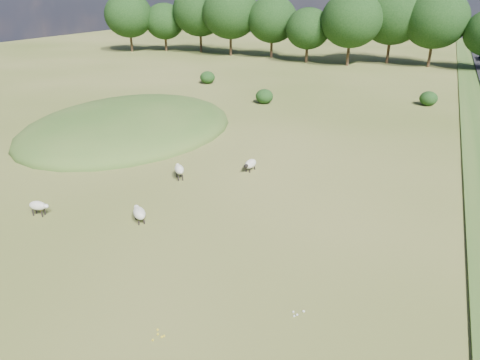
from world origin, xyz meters
The scene contains 8 objects.
ground centered at (0.00, 20.00, 0.00)m, with size 160.00×160.00×0.00m, color #46591B.
mound centered at (-12.00, 12.00, 0.00)m, with size 16.00×20.00×4.00m, color #33561E.
treeline centered at (-1.06, 55.44, 6.57)m, with size 96.28×14.66×11.70m.
shrubs centered at (-3.77, 29.16, 0.74)m, with size 27.53×8.52×1.51m.
sheep_1 centered at (-6.51, -2.42, 0.56)m, with size 1.16×0.64×0.81m.
sheep_2 centered at (-2.43, 4.67, 0.63)m, with size 1.13×1.20×0.91m.
sheep_3 centered at (1.05, 7.65, 0.48)m, with size 0.69×1.34×0.76m.
sheep_4 centered at (-1.41, -0.75, 0.48)m, with size 1.27×1.16×0.76m.
Camera 1 is at (11.10, -15.87, 10.71)m, focal length 32.00 mm.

